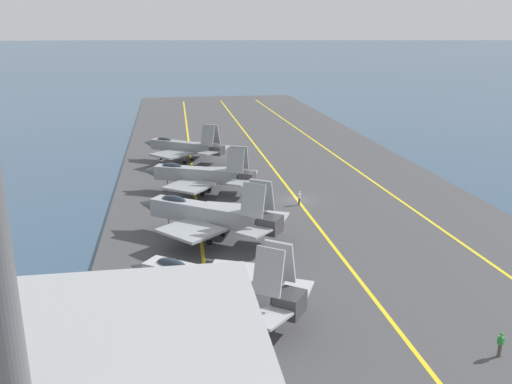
{
  "coord_description": "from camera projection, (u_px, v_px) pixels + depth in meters",
  "views": [
    {
      "loc": [
        -64.17,
        15.74,
        21.38
      ],
      "look_at": [
        -4.0,
        5.98,
        2.9
      ],
      "focal_mm": 38.0,
      "sensor_mm": 36.0,
      "label": 1
    }
  ],
  "objects": [
    {
      "name": "parked_jet_nearest",
      "position": [
        213.0,
        285.0,
        40.93
      ],
      "size": [
        12.93,
        14.62,
        6.62
      ],
      "color": "#A8AAAF",
      "rests_on": "carrier_deck"
    },
    {
      "name": "carrier_deck",
      "position": [
        297.0,
        201.0,
        69.18
      ],
      "size": [
        221.82,
        46.58,
        0.4
      ],
      "primitive_type": "cube",
      "color": "#424244",
      "rests_on": "ground"
    },
    {
      "name": "deck_stripe_centerline",
      "position": [
        297.0,
        200.0,
        69.12
      ],
      "size": [
        199.64,
        0.36,
        0.01
      ],
      "primitive_type": "cube",
      "color": "yellow",
      "rests_on": "carrier_deck"
    },
    {
      "name": "parked_jet_second",
      "position": [
        208.0,
        214.0,
        55.38
      ],
      "size": [
        13.36,
        15.97,
        6.92
      ],
      "color": "#93999E",
      "rests_on": "carrier_deck"
    },
    {
      "name": "deck_stripe_edge_line",
      "position": [
        197.0,
        205.0,
        67.16
      ],
      "size": [
        199.61,
        3.76,
        0.01
      ],
      "primitive_type": "cube",
      "rotation": [
        0.0,
        0.0,
        -0.02
      ],
      "color": "yellow",
      "rests_on": "carrier_deck"
    },
    {
      "name": "crew_green_vest",
      "position": [
        500.0,
        343.0,
        35.83
      ],
      "size": [
        0.46,
        0.41,
        1.79
      ],
      "color": "#4C473D",
      "rests_on": "carrier_deck"
    },
    {
      "name": "ground_plane",
      "position": [
        297.0,
        203.0,
        69.23
      ],
      "size": [
        2000.0,
        2000.0,
        0.0
      ],
      "primitive_type": "plane",
      "color": "#334C66"
    },
    {
      "name": "deck_stripe_foul_line",
      "position": [
        392.0,
        195.0,
        71.08
      ],
      "size": [
        199.6,
        4.38,
        0.01
      ],
      "primitive_type": "cube",
      "rotation": [
        0.0,
        0.0,
        0.02
      ],
      "color": "yellow",
      "rests_on": "carrier_deck"
    },
    {
      "name": "crew_white_vest",
      "position": [
        299.0,
        197.0,
        66.75
      ],
      "size": [
        0.45,
        0.39,
        1.79
      ],
      "color": "#4C473D",
      "rests_on": "carrier_deck"
    },
    {
      "name": "parked_jet_fourth",
      "position": [
        184.0,
        147.0,
        87.55
      ],
      "size": [
        12.98,
        14.49,
        6.51
      ],
      "color": "gray",
      "rests_on": "carrier_deck"
    },
    {
      "name": "parked_jet_third",
      "position": [
        199.0,
        175.0,
        71.1
      ],
      "size": [
        12.94,
        15.66,
        6.54
      ],
      "color": "gray",
      "rests_on": "carrier_deck"
    }
  ]
}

